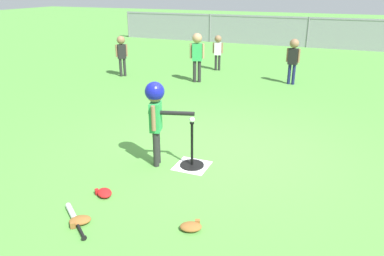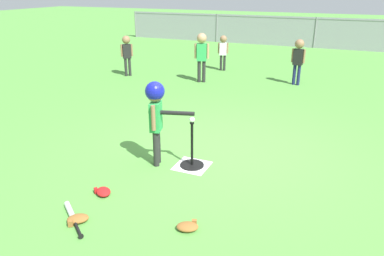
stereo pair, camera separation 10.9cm
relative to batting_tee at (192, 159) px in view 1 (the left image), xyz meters
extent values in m
plane|color=#51933D|center=(0.25, 0.57, -0.10)|extent=(60.00, 60.00, 0.00)
cube|color=white|center=(0.00, 0.00, -0.09)|extent=(0.44, 0.44, 0.01)
cylinder|color=black|center=(0.00, 0.00, -0.08)|extent=(0.32, 0.32, 0.03)
cylinder|color=black|center=(0.00, 0.00, 0.23)|extent=(0.04, 0.04, 0.60)
cylinder|color=black|center=(0.00, 0.00, 0.52)|extent=(0.06, 0.06, 0.02)
sphere|color=white|center=(0.00, 0.00, 0.57)|extent=(0.07, 0.07, 0.07)
cylinder|color=#262626|center=(-0.47, -0.08, 0.15)|extent=(0.08, 0.08, 0.49)
cylinder|color=#262626|center=(-0.44, -0.18, 0.15)|extent=(0.08, 0.08, 0.49)
cube|color=green|center=(-0.46, -0.13, 0.59)|extent=(0.19, 0.25, 0.38)
cylinder|color=#8C6647|center=(-0.50, 0.00, 0.62)|extent=(0.05, 0.05, 0.33)
cylinder|color=#8C6647|center=(-0.42, -0.26, 0.62)|extent=(0.05, 0.05, 0.33)
sphere|color=#8C6647|center=(-0.46, -0.13, 0.90)|extent=(0.22, 0.22, 0.22)
sphere|color=#141999|center=(-0.46, -0.13, 0.93)|extent=(0.25, 0.25, 0.25)
cylinder|color=black|center=(-0.26, -0.07, 0.65)|extent=(0.59, 0.22, 0.06)
cylinder|color=#262626|center=(-1.60, 4.36, 0.17)|extent=(0.08, 0.08, 0.54)
cylinder|color=#262626|center=(-1.71, 4.32, 0.17)|extent=(0.08, 0.08, 0.54)
cube|color=green|center=(-1.66, 4.34, 0.65)|extent=(0.27, 0.22, 0.42)
cylinder|color=tan|center=(-1.52, 4.39, 0.68)|extent=(0.06, 0.06, 0.36)
cylinder|color=tan|center=(-1.80, 4.29, 0.68)|extent=(0.06, 0.06, 0.36)
sphere|color=tan|center=(-1.66, 4.34, 0.99)|extent=(0.24, 0.24, 0.24)
cylinder|color=#262626|center=(-1.58, 5.85, 0.12)|extent=(0.07, 0.07, 0.44)
cylinder|color=#262626|center=(-1.67, 5.83, 0.12)|extent=(0.07, 0.07, 0.44)
cube|color=white|center=(-1.62, 5.84, 0.51)|extent=(0.22, 0.16, 0.34)
cylinder|color=#8C6647|center=(-1.51, 5.87, 0.53)|extent=(0.05, 0.05, 0.29)
cylinder|color=#8C6647|center=(-1.74, 5.81, 0.53)|extent=(0.05, 0.05, 0.29)
sphere|color=#8C6647|center=(-1.62, 5.84, 0.79)|extent=(0.19, 0.19, 0.19)
cylinder|color=#262626|center=(-3.68, 4.22, 0.14)|extent=(0.07, 0.07, 0.47)
cylinder|color=#262626|center=(-3.76, 4.15, 0.14)|extent=(0.07, 0.07, 0.47)
cube|color=black|center=(-3.72, 4.18, 0.56)|extent=(0.24, 0.23, 0.37)
cylinder|color=#8C6647|center=(-3.62, 4.27, 0.58)|extent=(0.05, 0.05, 0.31)
cylinder|color=#8C6647|center=(-3.82, 4.10, 0.58)|extent=(0.05, 0.05, 0.31)
sphere|color=#8C6647|center=(-3.72, 4.18, 0.85)|extent=(0.21, 0.21, 0.21)
cylinder|color=#191E4C|center=(0.61, 5.01, 0.15)|extent=(0.08, 0.08, 0.49)
cylinder|color=#191E4C|center=(0.50, 5.03, 0.15)|extent=(0.08, 0.08, 0.49)
cube|color=black|center=(0.56, 5.02, 0.58)|extent=(0.23, 0.15, 0.38)
cylinder|color=#8C6647|center=(0.69, 5.00, 0.61)|extent=(0.05, 0.05, 0.33)
cylinder|color=#8C6647|center=(0.42, 5.03, 0.61)|extent=(0.05, 0.05, 0.33)
sphere|color=#8C6647|center=(0.56, 5.02, 0.89)|extent=(0.22, 0.22, 0.22)
cylinder|color=silver|center=(-0.75, -1.55, -0.07)|extent=(0.30, 0.25, 0.06)
cylinder|color=black|center=(-0.48, -1.75, -0.07)|extent=(0.28, 0.22, 0.03)
cylinder|color=black|center=(-0.35, -1.84, -0.07)|extent=(0.04, 0.05, 0.05)
ellipsoid|color=#B21919|center=(-0.65, -1.09, -0.06)|extent=(0.27, 0.26, 0.07)
cube|color=#B21919|center=(-0.75, -1.10, -0.06)|extent=(0.06, 0.06, 0.06)
ellipsoid|color=brown|center=(0.52, -1.30, -0.06)|extent=(0.26, 0.23, 0.07)
cube|color=brown|center=(0.56, -1.21, -0.06)|extent=(0.06, 0.06, 0.06)
ellipsoid|color=brown|center=(-0.57, -1.63, -0.06)|extent=(0.27, 0.26, 0.07)
cube|color=brown|center=(-0.58, -1.73, -0.06)|extent=(0.06, 0.06, 0.06)
cylinder|color=slate|center=(-7.75, 11.08, 0.48)|extent=(0.06, 0.06, 1.15)
cylinder|color=slate|center=(-3.75, 11.08, 0.48)|extent=(0.06, 0.06, 1.15)
cylinder|color=slate|center=(0.25, 11.08, 0.48)|extent=(0.06, 0.06, 1.15)
cube|color=gray|center=(0.25, 11.08, 1.00)|extent=(16.00, 0.03, 0.03)
cube|color=gray|center=(0.25, 11.08, 0.48)|extent=(16.00, 0.01, 1.15)
camera|label=1|loc=(1.71, -4.16, 2.19)|focal=34.77mm
camera|label=2|loc=(1.82, -4.12, 2.19)|focal=34.77mm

